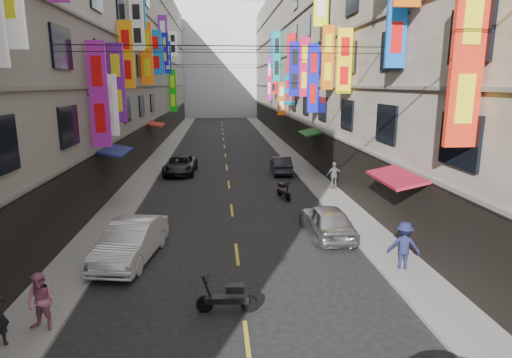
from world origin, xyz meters
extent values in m
cube|color=slate|center=(-6.00, 42.00, 0.06)|extent=(2.00, 90.00, 0.12)
cube|color=slate|center=(6.00, 42.00, 0.06)|extent=(2.00, 90.00, 0.12)
cube|color=gray|center=(-12.00, 42.00, 9.50)|extent=(10.00, 90.00, 19.00)
cube|color=black|center=(-6.95, 42.00, 1.50)|extent=(0.12, 85.50, 3.00)
cube|color=#66635E|center=(-6.94, 42.00, 3.20)|extent=(0.16, 90.00, 0.14)
cube|color=#66635E|center=(-6.94, 42.00, 6.40)|extent=(0.16, 90.00, 0.14)
cube|color=#66635E|center=(-6.94, 42.00, 9.60)|extent=(0.16, 90.00, 0.14)
cube|color=#66635E|center=(-6.94, 42.00, 12.80)|extent=(0.16, 90.00, 0.14)
cube|color=#ABA28F|center=(12.00, 42.00, 9.50)|extent=(10.00, 90.00, 19.00)
cube|color=black|center=(6.95, 42.00, 1.50)|extent=(0.12, 85.50, 3.00)
cube|color=#66635E|center=(6.94, 42.00, 3.20)|extent=(0.16, 90.00, 0.14)
cube|color=#66635E|center=(6.94, 42.00, 6.40)|extent=(0.16, 90.00, 0.14)
cube|color=#66635E|center=(6.94, 42.00, 9.60)|extent=(0.16, 90.00, 0.14)
cube|color=#66635E|center=(6.94, 42.00, 12.80)|extent=(0.16, 90.00, 0.14)
cube|color=#AEB8C2|center=(0.00, 92.00, 11.00)|extent=(18.00, 8.00, 22.00)
cube|color=red|center=(6.43, 14.17, 7.22)|extent=(0.95, 0.18, 4.99)
cylinder|color=black|center=(6.48, 14.17, 7.22)|extent=(1.05, 0.08, 0.08)
cube|color=#0F51B7|center=(6.50, 19.52, 9.28)|extent=(0.80, 0.18, 4.20)
cylinder|color=black|center=(6.55, 19.52, 9.28)|extent=(0.90, 0.08, 0.08)
cube|color=#84187F|center=(-6.45, 24.18, 6.03)|extent=(0.91, 0.18, 5.13)
cylinder|color=black|center=(-6.50, 24.18, 6.03)|extent=(1.01, 0.08, 0.08)
cube|color=silver|center=(-6.45, 26.07, 5.43)|extent=(0.90, 0.18, 3.26)
cylinder|color=black|center=(-6.50, 26.07, 5.43)|extent=(1.00, 0.08, 0.08)
cube|color=yellow|center=(6.47, 26.45, 7.80)|extent=(0.85, 0.18, 3.54)
cylinder|color=black|center=(6.52, 26.45, 7.80)|extent=(0.95, 0.08, 0.08)
cube|color=#5A1577|center=(-6.45, 28.23, 6.60)|extent=(0.91, 0.18, 4.51)
cylinder|color=black|center=(-6.50, 28.23, 6.60)|extent=(1.01, 0.08, 0.08)
cube|color=#C85B0B|center=(6.50, 30.24, 8.21)|extent=(0.80, 0.18, 4.01)
cylinder|color=black|center=(6.55, 30.24, 8.21)|extent=(0.90, 0.08, 0.08)
cube|color=orange|center=(-6.45, 31.56, 8.40)|extent=(0.90, 0.18, 4.26)
cylinder|color=black|center=(-6.50, 31.56, 8.40)|extent=(1.00, 0.08, 0.08)
cube|color=#1014C3|center=(6.49, 34.36, 6.95)|extent=(0.83, 0.18, 5.01)
cylinder|color=black|center=(6.54, 34.36, 6.95)|extent=(0.93, 0.08, 0.08)
cube|color=silver|center=(-6.41, 35.82, 10.86)|extent=(0.97, 0.18, 3.71)
cylinder|color=black|center=(-6.46, 35.82, 10.86)|extent=(1.07, 0.08, 0.08)
cube|color=#0D6EA7|center=(-6.48, 37.79, 12.73)|extent=(0.84, 0.18, 4.01)
cylinder|color=black|center=(-6.53, 37.79, 12.73)|extent=(0.94, 0.08, 0.08)
cube|color=#C51240|center=(6.51, 37.96, 7.91)|extent=(0.78, 0.18, 4.74)
cylinder|color=black|center=(6.56, 37.96, 7.91)|extent=(0.88, 0.08, 0.08)
cube|color=orange|center=(-6.41, 39.52, 9.01)|extent=(0.98, 0.18, 4.99)
cylinder|color=black|center=(-6.46, 39.52, 9.01)|extent=(1.08, 0.08, 0.08)
cube|color=#0E10AE|center=(6.41, 41.88, 7.88)|extent=(0.97, 0.18, 4.82)
cylinder|color=black|center=(6.46, 41.88, 7.88)|extent=(1.07, 0.08, 0.08)
cube|color=blue|center=(-6.30, 44.13, 9.41)|extent=(1.20, 0.18, 3.99)
cylinder|color=black|center=(-6.35, 44.13, 9.41)|extent=(1.30, 0.08, 0.08)
cube|color=red|center=(6.50, 44.43, 9.48)|extent=(0.79, 0.18, 3.57)
cylinder|color=black|center=(6.55, 44.43, 9.48)|extent=(0.89, 0.08, 0.08)
cube|color=#0B6588|center=(6.51, 46.15, 5.92)|extent=(0.78, 0.18, 2.86)
cylinder|color=black|center=(6.56, 46.15, 5.92)|extent=(0.88, 0.08, 0.08)
cube|color=#1139C9|center=(-6.44, 47.85, 9.42)|extent=(0.93, 0.18, 3.45)
cylinder|color=black|center=(-6.49, 47.85, 9.42)|extent=(1.03, 0.08, 0.08)
cube|color=#0F0D9D|center=(-6.33, 50.35, 10.18)|extent=(1.14, 0.18, 3.36)
cylinder|color=black|center=(-6.38, 50.35, 10.18)|extent=(1.24, 0.08, 0.08)
cube|color=#D74D0B|center=(6.47, 50.05, 4.97)|extent=(0.85, 0.18, 3.65)
cylinder|color=black|center=(6.52, 50.05, 4.97)|extent=(0.95, 0.08, 0.08)
cube|color=#6B1A8F|center=(-6.40, 51.55, 11.68)|extent=(0.99, 0.18, 4.29)
cylinder|color=black|center=(-6.45, 51.55, 11.68)|extent=(1.09, 0.08, 0.08)
cube|color=#0A7C82|center=(6.45, 54.26, 9.73)|extent=(0.90, 0.18, 5.79)
cylinder|color=black|center=(6.50, 54.26, 9.73)|extent=(1.00, 0.08, 0.08)
cube|color=#0D219C|center=(-6.52, 56.44, 9.70)|extent=(0.76, 0.18, 3.78)
cylinder|color=black|center=(-6.57, 56.44, 9.70)|extent=(0.86, 0.08, 0.08)
cube|color=blue|center=(6.45, 56.34, 10.63)|extent=(0.90, 0.18, 4.37)
cylinder|color=black|center=(6.50, 56.34, 10.63)|extent=(1.00, 0.08, 0.08)
cube|color=red|center=(6.53, 57.68, 6.82)|extent=(0.74, 0.18, 3.05)
cylinder|color=black|center=(6.58, 57.68, 6.82)|extent=(0.84, 0.08, 0.08)
cube|color=#0E9C0E|center=(-6.45, 59.89, 5.70)|extent=(0.91, 0.18, 5.44)
cylinder|color=black|center=(-6.50, 59.89, 5.70)|extent=(1.01, 0.08, 0.08)
cube|color=white|center=(-6.40, 62.34, 11.81)|extent=(0.99, 0.18, 3.12)
cylinder|color=black|center=(-6.45, 62.34, 11.81)|extent=(1.09, 0.08, 0.08)
cube|color=#901A88|center=(6.55, 62.14, 7.24)|extent=(0.70, 0.18, 5.73)
cylinder|color=black|center=(6.60, 62.14, 7.24)|extent=(0.80, 0.08, 0.08)
cube|color=maroon|center=(6.30, 18.00, 3.00)|extent=(1.39, 3.20, 0.41)
cube|color=navy|center=(-6.30, 26.00, 3.00)|extent=(1.39, 3.20, 0.41)
cube|color=#165216|center=(6.30, 34.00, 3.00)|extent=(1.39, 3.20, 0.41)
cube|color=maroon|center=(-6.30, 42.00, 3.00)|extent=(1.39, 3.20, 0.41)
cylinder|color=black|center=(0.00, 22.00, 8.20)|extent=(14.00, 0.04, 0.04)
cylinder|color=black|center=(0.00, 36.00, 9.40)|extent=(14.00, 0.04, 0.04)
cylinder|color=black|center=(0.00, 50.00, 8.60)|extent=(14.00, 0.04, 0.04)
cube|color=gold|center=(0.00, 12.00, 0.01)|extent=(0.12, 2.20, 0.01)
cube|color=gold|center=(0.00, 18.00, 0.01)|extent=(0.12, 2.20, 0.01)
cube|color=gold|center=(0.00, 24.00, 0.01)|extent=(0.12, 2.20, 0.01)
cube|color=gold|center=(0.00, 30.00, 0.01)|extent=(0.12, 2.20, 0.01)
cube|color=gold|center=(0.00, 36.00, 0.01)|extent=(0.12, 2.20, 0.01)
cube|color=gold|center=(0.00, 42.00, 0.01)|extent=(0.12, 2.20, 0.01)
cube|color=gold|center=(0.00, 48.00, 0.01)|extent=(0.12, 2.20, 0.01)
cube|color=gold|center=(0.00, 54.00, 0.01)|extent=(0.12, 2.20, 0.01)
cube|color=gold|center=(0.00, 60.00, 0.01)|extent=(0.12, 2.20, 0.01)
cube|color=gold|center=(0.00, 66.00, 0.01)|extent=(0.12, 2.20, 0.01)
cube|color=gold|center=(0.00, 72.00, 0.01)|extent=(0.12, 2.20, 0.01)
cube|color=gold|center=(0.00, 78.00, 0.01)|extent=(0.12, 2.20, 0.01)
cylinder|color=black|center=(-1.13, 13.70, 0.25)|extent=(0.51, 0.16, 0.50)
cylinder|color=black|center=(0.17, 13.60, 0.25)|extent=(0.51, 0.16, 0.50)
cube|color=black|center=(-0.48, 13.65, 0.40)|extent=(1.32, 0.40, 0.18)
cube|color=black|center=(-0.23, 13.63, 0.75)|extent=(0.57, 0.36, 0.22)
cylinder|color=black|center=(-1.03, 13.69, 0.70)|extent=(0.36, 0.11, 0.88)
cylinder|color=black|center=(-1.03, 13.69, 1.05)|extent=(0.10, 0.50, 0.06)
cylinder|color=black|center=(3.26, 25.53, 0.25)|extent=(0.23, 0.51, 0.50)
cylinder|color=black|center=(2.96, 26.79, 0.25)|extent=(0.23, 0.51, 0.50)
cube|color=black|center=(3.11, 26.16, 0.40)|extent=(0.59, 1.33, 0.18)
cube|color=black|center=(3.05, 26.40, 0.75)|extent=(0.44, 0.61, 0.22)
cylinder|color=black|center=(3.24, 25.63, 0.70)|extent=(0.16, 0.36, 0.88)
cylinder|color=black|center=(3.24, 25.63, 1.05)|extent=(0.50, 0.17, 0.06)
imported|color=silver|center=(-4.00, 17.77, 0.76)|extent=(2.34, 4.79, 1.51)
imported|color=black|center=(-3.49, 33.88, 0.66)|extent=(2.40, 4.83, 1.32)
imported|color=#A5A6AA|center=(4.00, 19.67, 0.72)|extent=(1.82, 4.29, 1.45)
imported|color=#26272E|center=(4.00, 33.34, 0.64)|extent=(1.51, 3.92, 1.28)
imported|color=#BE6588|center=(-5.40, 12.99, 0.92)|extent=(0.88, 0.71, 1.59)
imported|color=#15193B|center=(5.81, 15.88, 0.98)|extent=(1.24, 0.90, 1.73)
imported|color=#5A5A5C|center=(6.54, 27.76, 0.97)|extent=(1.02, 0.60, 1.71)
camera|label=1|loc=(-0.65, 2.20, 6.54)|focal=30.00mm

